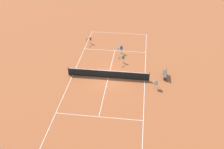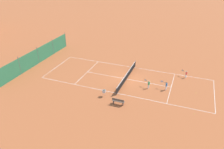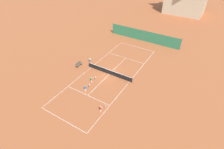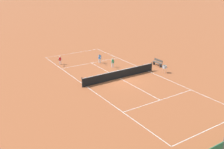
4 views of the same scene
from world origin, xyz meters
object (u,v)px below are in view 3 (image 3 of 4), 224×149
Objects in this scene: tennis_ball_by_net_left at (72,108)px; tennis_net at (109,72)px; tennis_ball_alley_left at (138,61)px; tennis_ball_by_net_right at (49,96)px; player_far_service at (92,79)px; ball_hopper at (90,59)px; player_near_service at (85,88)px; player_near_baseline at (101,108)px; courtside_bench at (79,64)px.

tennis_net is at bearing 87.48° from tennis_ball_by_net_left.
tennis_ball_by_net_right is at bearing -115.20° from tennis_ball_alley_left.
player_far_service is 6.27m from tennis_ball_by_net_left.
tennis_ball_by_net_left is at bearing -92.52° from tennis_net.
ball_hopper reaches higher than tennis_ball_by_net_right.
tennis_ball_by_net_right is (-3.69, -6.19, -0.64)m from player_far_service.
player_near_service is at bearing -105.90° from tennis_ball_alley_left.
ball_hopper is (-4.42, 7.12, -0.04)m from player_near_service.
tennis_ball_by_net_right is (-4.61, -0.03, 0.00)m from tennis_ball_by_net_left.
player_near_baseline reaches higher than tennis_net.
ball_hopper is (-3.96, 4.83, -0.01)m from player_far_service.
tennis_ball_by_net_right is at bearing -120.79° from player_far_service.
tennis_ball_alley_left is at bearing 33.80° from ball_hopper.
tennis_ball_by_net_right is at bearing -168.97° from player_near_baseline.
player_near_service is 8.38m from ball_hopper.
ball_hopper is at bearing -146.20° from tennis_ball_alley_left.
player_near_service is 2.33m from player_far_service.
tennis_ball_by_net_right is 0.04× the size of courtside_bench.
tennis_ball_by_net_left is 1.00× the size of tennis_ball_by_net_right.
player_far_service is 17.40× the size of tennis_ball_by_net_left.
tennis_ball_alley_left is at bearing 79.30° from tennis_ball_by_net_left.
player_near_service is 5.74m from tennis_ball_by_net_right.
player_near_baseline is at bearing 11.03° from tennis_ball_by_net_right.
player_far_service is (-1.35, -3.48, 0.17)m from tennis_net.
player_near_baseline is (3.60, -7.99, 0.14)m from tennis_net.
tennis_net is 5.48m from ball_hopper.
player_near_baseline reaches higher than tennis_ball_by_net_right.
tennis_ball_by_net_right is (-8.63, -1.68, -0.61)m from player_near_baseline.
player_near_baseline is 12.20m from courtside_bench.
tennis_ball_alley_left is (-0.93, 14.68, -0.61)m from player_near_baseline.
tennis_ball_by_net_left is 10.55m from courtside_bench.
player_near_service is at bearing -58.17° from ball_hopper.
ball_hopper reaches higher than tennis_ball_by_net_left.
ball_hopper reaches higher than tennis_ball_alley_left.
tennis_ball_by_net_left is at bearing -83.22° from player_near_service.
player_far_service is at bearing -50.69° from ball_hopper.
player_near_baseline is at bearing -26.39° from player_near_service.
player_near_service is at bearing 43.25° from tennis_ball_by_net_right.
tennis_ball_by_net_left is 0.07× the size of ball_hopper.
player_far_service is 0.77× the size of courtside_bench.
player_near_service reaches higher than tennis_net.
courtside_bench is (-9.94, 7.07, -0.19)m from player_near_baseline.
player_far_service is 7.24m from tennis_ball_by_net_right.
tennis_ball_alley_left is at bearing 93.64° from player_near_baseline.
tennis_net is at bearing -14.35° from ball_hopper.
tennis_ball_alley_left is at bearing 68.31° from tennis_net.
courtside_bench is at bearing 152.90° from player_far_service.
player_near_baseline is 0.72× the size of courtside_bench.
tennis_ball_alley_left is 9.61m from ball_hopper.
player_far_service is at bearing -111.18° from tennis_net.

